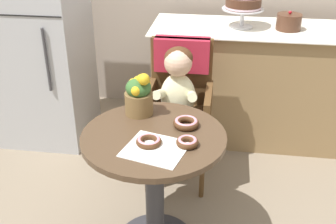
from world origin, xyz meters
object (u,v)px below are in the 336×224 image
cafe_table (154,170)px  flower_vase (139,94)px  refrigerator (39,33)px  wicker_chair (180,89)px  tiered_cake_stand (243,2)px  donut_front (186,123)px  seated_child (177,94)px  donut_mid (187,142)px  donut_side (149,141)px  round_layer_cake (289,22)px

cafe_table → flower_vase: 0.40m
refrigerator → wicker_chair: bearing=-18.8°
wicker_chair → tiered_cake_stand: 0.82m
flower_vase → tiered_cake_stand: tiered_cake_stand is taller
donut_front → refrigerator: (-1.20, 1.00, 0.11)m
seated_child → donut_front: bearing=-77.7°
donut_mid → tiered_cake_stand: bearing=79.5°
wicker_chair → seated_child: 0.16m
donut_mid → refrigerator: 1.70m
cafe_table → donut_side: donut_side is taller
wicker_chair → flower_vase: size_ratio=3.86×
donut_front → flower_vase: (-0.26, 0.11, 0.09)m
tiered_cake_stand → donut_mid: bearing=-100.5°
donut_front → flower_vase: size_ratio=0.54×
refrigerator → cafe_table: bearing=-46.3°
wicker_chair → refrigerator: 1.18m
seated_child → donut_side: (-0.05, -0.66, 0.06)m
donut_side → tiered_cake_stand: bearing=72.6°
seated_child → donut_mid: bearing=-78.9°
donut_side → tiered_cake_stand: tiered_cake_stand is taller
wicker_chair → cafe_table: bearing=-98.2°
seated_child → flower_vase: size_ratio=2.94×
donut_front → round_layer_cake: round_layer_cake is taller
seated_child → donut_front: 0.48m
seated_child → donut_front: size_ratio=5.50×
tiered_cake_stand → round_layer_cake: tiered_cake_stand is taller
seated_child → wicker_chair: bearing=90.0°
donut_front → cafe_table: bearing=-145.4°
seated_child → refrigerator: 1.23m
flower_vase → refrigerator: bearing=136.4°
donut_mid → donut_front: bearing=97.7°
donut_front → round_layer_cake: 1.35m
tiered_cake_stand → refrigerator: (-1.48, -0.20, -0.23)m
tiered_cake_stand → refrigerator: bearing=-172.3°
cafe_table → refrigerator: bearing=133.7°
donut_front → donut_mid: bearing=-82.3°
donut_mid → round_layer_cake: (0.59, 1.36, 0.22)m
seated_child → round_layer_cake: size_ratio=4.13×
refrigerator → flower_vase: bearing=-43.6°
donut_mid → donut_side: size_ratio=0.87×
donut_front → flower_vase: 0.30m
donut_mid → refrigerator: size_ratio=0.06×
donut_mid → tiered_cake_stand: 1.44m
tiered_cake_stand → round_layer_cake: bearing=-2.6°
cafe_table → tiered_cake_stand: (0.43, 1.30, 0.58)m
cafe_table → donut_front: size_ratio=5.45×
donut_front → refrigerator: refrigerator is taller
donut_side → round_layer_cake: size_ratio=0.69×
flower_vase → tiered_cake_stand: (0.54, 1.09, 0.25)m
seated_child → donut_mid: (0.13, -0.65, 0.06)m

